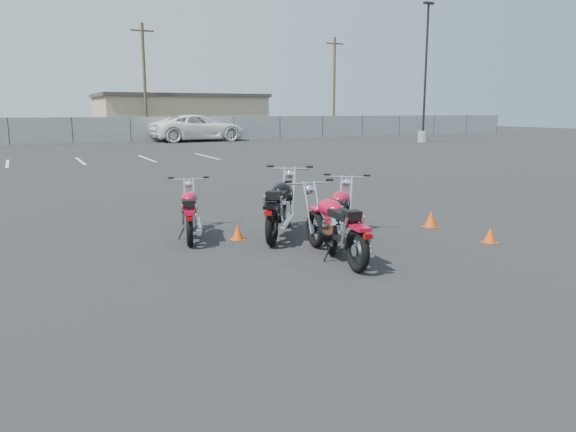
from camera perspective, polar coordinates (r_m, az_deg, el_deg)
name	(u,v)px	position (r m, az deg, el deg)	size (l,w,h in m)	color
ground	(293,267)	(8.36, 0.55, -5.18)	(120.00, 120.00, 0.00)	black
motorcycle_front_red	(190,213)	(10.30, -9.93, 0.30)	(0.99, 2.04, 1.01)	black
motorcycle_second_black	(281,207)	(10.29, -0.75, 0.94)	(1.78, 2.24, 1.19)	black
motorcycle_third_red	(340,216)	(9.68, 5.26, 0.03)	(1.74, 2.03, 1.11)	black
motorcycle_rear_red	(336,227)	(8.71, 4.86, -1.12)	(0.89, 2.29, 1.12)	black
training_cone_near	(431,219)	(11.50, 14.31, -0.30)	(0.27, 0.27, 0.32)	#DE480B
training_cone_far	(490,235)	(10.46, 19.85, -1.81)	(0.23, 0.23, 0.28)	#DE480B
training_cone_extra	(238,232)	(10.10, -5.12, -1.64)	(0.23, 0.23, 0.27)	#DE480B
light_pole_east	(424,107)	(42.19, 13.65, 10.67)	(0.80, 0.70, 9.67)	gray
chainlink_fence	(72,130)	(42.39, -21.08, 8.13)	(80.06, 0.06, 1.80)	gray
tan_building_east	(179,115)	(52.98, -11.03, 10.06)	(14.40, 9.40, 3.70)	tan
utility_pole_c	(144,79)	(47.25, -14.37, 13.30)	(1.80, 0.24, 9.00)	#473521
utility_pole_d	(334,84)	(54.72, 4.71, 13.19)	(1.80, 0.24, 9.00)	#473521
parking_line_stripes	(45,162)	(27.33, -23.47, 5.03)	(15.12, 4.00, 0.01)	silver
white_van	(198,120)	(42.77, -9.14, 9.57)	(8.07, 3.23, 3.07)	white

